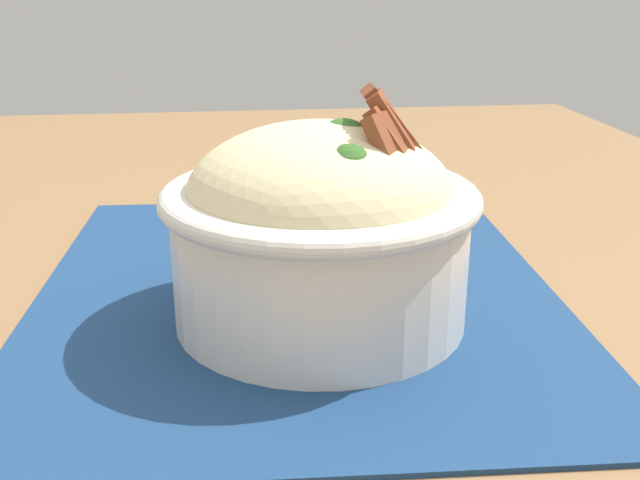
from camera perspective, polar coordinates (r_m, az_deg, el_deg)
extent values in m
cube|color=olive|center=(0.51, -2.33, -5.84)|extent=(1.37, 0.96, 0.04)
cylinder|color=brown|center=(1.32, 14.28, -7.42)|extent=(0.04, 0.04, 0.70)
cube|color=navy|center=(0.50, -1.75, -3.99)|extent=(0.41, 0.36, 0.00)
cylinder|color=silver|center=(0.45, 0.00, -1.04)|extent=(0.17, 0.17, 0.08)
torus|color=silver|center=(0.44, 0.00, 3.28)|extent=(0.19, 0.19, 0.01)
ellipsoid|color=beige|center=(0.44, 0.00, 3.41)|extent=(0.17, 0.17, 0.08)
sphere|color=#325F24|center=(0.40, 2.13, 5.12)|extent=(0.03, 0.03, 0.03)
sphere|color=#325F24|center=(0.44, 1.77, 6.67)|extent=(0.04, 0.04, 0.04)
cylinder|color=orange|center=(0.47, -3.84, 6.94)|extent=(0.03, 0.03, 0.01)
cylinder|color=orange|center=(0.43, -1.17, 5.88)|extent=(0.04, 0.03, 0.01)
cylinder|color=orange|center=(0.43, 2.21, 5.75)|extent=(0.03, 0.02, 0.01)
cube|color=brown|center=(0.41, 5.43, 6.49)|extent=(0.03, 0.04, 0.04)
cube|color=brown|center=(0.42, 5.95, 6.98)|extent=(0.03, 0.04, 0.05)
cube|color=brown|center=(0.42, 6.17, 7.60)|extent=(0.03, 0.04, 0.05)
cube|color=brown|center=(0.43, 6.08, 8.04)|extent=(0.02, 0.05, 0.05)
cube|color=silver|center=(0.62, 0.99, 1.00)|extent=(0.02, 0.07, 0.00)
cube|color=silver|center=(0.62, -2.64, 1.01)|extent=(0.01, 0.01, 0.00)
cube|color=silver|center=(0.62, -4.39, 1.01)|extent=(0.03, 0.03, 0.00)
cube|color=silver|center=(0.63, -6.59, 1.28)|extent=(0.01, 0.02, 0.00)
cube|color=silver|center=(0.63, -6.65, 1.10)|extent=(0.01, 0.02, 0.00)
cube|color=silver|center=(0.62, -6.72, 0.92)|extent=(0.01, 0.02, 0.00)
cube|color=silver|center=(0.61, -6.78, 0.74)|extent=(0.01, 0.02, 0.00)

